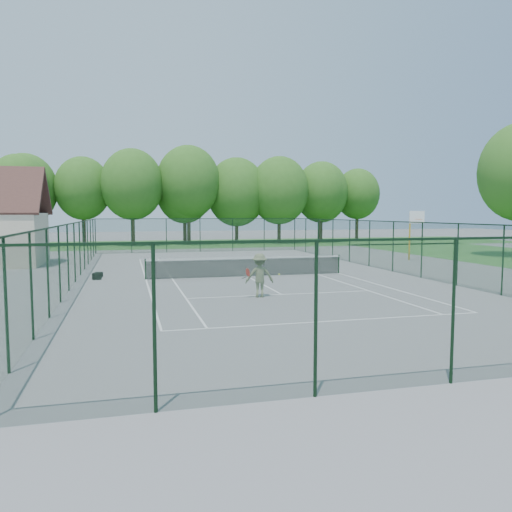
# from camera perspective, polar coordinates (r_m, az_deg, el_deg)

# --- Properties ---
(ground) EXTENTS (140.00, 140.00, 0.00)m
(ground) POSITION_cam_1_polar(r_m,az_deg,el_deg) (27.70, -1.04, -2.33)
(ground) COLOR gray
(ground) RESTS_ON ground
(grass_far) EXTENTS (80.00, 16.00, 0.01)m
(grass_far) POSITION_cam_1_polar(r_m,az_deg,el_deg) (57.18, -8.12, 1.39)
(grass_far) COLOR #35782B
(grass_far) RESTS_ON ground
(court_lines) EXTENTS (11.05, 23.85, 0.01)m
(court_lines) POSITION_cam_1_polar(r_m,az_deg,el_deg) (27.70, -1.04, -2.33)
(court_lines) COLOR white
(court_lines) RESTS_ON ground
(tennis_net) EXTENTS (11.08, 0.08, 1.10)m
(tennis_net) POSITION_cam_1_polar(r_m,az_deg,el_deg) (27.63, -1.05, -1.15)
(tennis_net) COLOR black
(tennis_net) RESTS_ON ground
(fence_enclosure) EXTENTS (18.05, 36.05, 3.02)m
(fence_enclosure) POSITION_cam_1_polar(r_m,az_deg,el_deg) (27.54, -1.05, 0.89)
(fence_enclosure) COLOR #1D3D27
(fence_enclosure) RESTS_ON ground
(tree_line_far) EXTENTS (39.40, 6.40, 9.70)m
(tree_line_far) POSITION_cam_1_polar(r_m,az_deg,el_deg) (57.12, -8.19, 7.40)
(tree_line_far) COLOR #3D301D
(tree_line_far) RESTS_ON ground
(basketball_goal) EXTENTS (1.20, 1.43, 3.65)m
(basketball_goal) POSITION_cam_1_polar(r_m,az_deg,el_deg) (38.36, 17.57, 3.32)
(basketball_goal) COLOR gold
(basketball_goal) RESTS_ON ground
(sports_bag_a) EXTENTS (0.50, 0.37, 0.36)m
(sports_bag_a) POSITION_cam_1_polar(r_m,az_deg,el_deg) (27.58, -17.75, -2.23)
(sports_bag_a) COLOR black
(sports_bag_a) RESTS_ON ground
(sports_bag_b) EXTENTS (0.43, 0.35, 0.29)m
(sports_bag_b) POSITION_cam_1_polar(r_m,az_deg,el_deg) (28.57, -17.51, -2.05)
(sports_bag_b) COLOR black
(sports_bag_b) RESTS_ON ground
(tennis_player) EXTENTS (1.87, 0.95, 1.83)m
(tennis_player) POSITION_cam_1_polar(r_m,az_deg,el_deg) (20.79, 0.40, -2.22)
(tennis_player) COLOR #646B4C
(tennis_player) RESTS_ON ground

